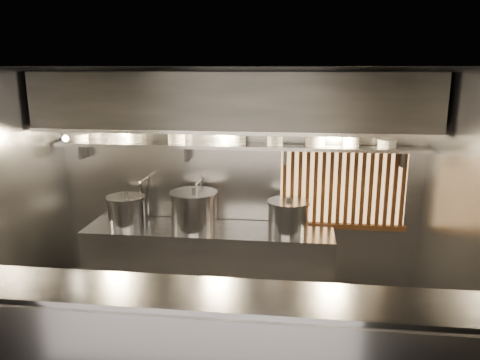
% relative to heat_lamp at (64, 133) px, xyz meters
% --- Properties ---
extents(floor, '(4.50, 4.50, 0.00)m').
position_rel_heat_lamp_xyz_m(floor, '(1.90, -0.85, -2.07)').
color(floor, black).
rests_on(floor, ground).
extents(ceiling, '(4.50, 4.50, 0.00)m').
position_rel_heat_lamp_xyz_m(ceiling, '(1.90, -0.85, 0.73)').
color(ceiling, black).
rests_on(ceiling, wall_back).
extents(wall_back, '(4.50, 0.00, 4.50)m').
position_rel_heat_lamp_xyz_m(wall_back, '(1.90, 0.65, -0.67)').
color(wall_back, gray).
rests_on(wall_back, floor).
extents(wall_right, '(0.00, 3.00, 3.00)m').
position_rel_heat_lamp_xyz_m(wall_right, '(4.15, -0.85, -0.67)').
color(wall_right, gray).
rests_on(wall_right, floor).
extents(serving_counter, '(4.50, 0.56, 1.13)m').
position_rel_heat_lamp_xyz_m(serving_counter, '(1.90, -1.81, -1.50)').
color(serving_counter, '#A2A2A7').
rests_on(serving_counter, floor).
extents(cooking_bench, '(3.00, 0.70, 0.90)m').
position_rel_heat_lamp_xyz_m(cooking_bench, '(1.60, 0.28, -1.62)').
color(cooking_bench, '#A2A2A7').
rests_on(cooking_bench, floor).
extents(bowl_shelf, '(4.40, 0.34, 0.04)m').
position_rel_heat_lamp_xyz_m(bowl_shelf, '(1.90, 0.47, -0.19)').
color(bowl_shelf, '#A2A2A7').
rests_on(bowl_shelf, wall_back).
extents(exhaust_hood, '(4.40, 0.81, 0.65)m').
position_rel_heat_lamp_xyz_m(exhaust_hood, '(1.90, 0.25, 0.36)').
color(exhaust_hood, '#2D2D30').
rests_on(exhaust_hood, ceiling).
extents(wood_screen, '(1.56, 0.09, 1.04)m').
position_rel_heat_lamp_xyz_m(wood_screen, '(3.20, 0.60, -0.69)').
color(wood_screen, '#FFC172').
rests_on(wood_screen, wall_back).
extents(faucet_left, '(0.04, 0.30, 0.50)m').
position_rel_heat_lamp_xyz_m(faucet_left, '(0.75, 0.52, -0.76)').
color(faucet_left, silver).
rests_on(faucet_left, wall_back).
extents(faucet_right, '(0.04, 0.30, 0.50)m').
position_rel_heat_lamp_xyz_m(faucet_right, '(1.45, 0.52, -0.76)').
color(faucet_right, silver).
rests_on(faucet_right, wall_back).
extents(heat_lamp, '(0.25, 0.35, 0.20)m').
position_rel_heat_lamp_xyz_m(heat_lamp, '(0.00, 0.00, 0.00)').
color(heat_lamp, '#A2A2A7').
rests_on(heat_lamp, exhaust_hood).
extents(pendant_bulb, '(0.09, 0.09, 0.19)m').
position_rel_heat_lamp_xyz_m(pendant_bulb, '(1.80, 0.35, -0.11)').
color(pendant_bulb, '#2D2D30').
rests_on(pendant_bulb, exhaust_hood).
extents(stock_pot_left, '(0.52, 0.52, 0.41)m').
position_rel_heat_lamp_xyz_m(stock_pot_left, '(0.58, 0.27, -0.98)').
color(stock_pot_left, '#A2A2A7').
rests_on(stock_pot_left, cooking_bench).
extents(stock_pot_mid, '(0.58, 0.58, 0.50)m').
position_rel_heat_lamp_xyz_m(stock_pot_mid, '(1.43, 0.26, -0.94)').
color(stock_pot_mid, '#A2A2A7').
rests_on(stock_pot_mid, cooking_bench).
extents(stock_pot_right, '(0.62, 0.62, 0.42)m').
position_rel_heat_lamp_xyz_m(stock_pot_right, '(2.56, 0.27, -0.97)').
color(stock_pot_right, '#A2A2A7').
rests_on(stock_pot_right, cooking_bench).
extents(bowl_stack_0, '(0.22, 0.22, 0.09)m').
position_rel_heat_lamp_xyz_m(bowl_stack_0, '(-0.04, 0.47, -0.12)').
color(bowl_stack_0, white).
rests_on(bowl_stack_0, bowl_shelf).
extents(bowl_stack_1, '(0.20, 0.20, 0.17)m').
position_rel_heat_lamp_xyz_m(bowl_stack_1, '(0.67, 0.47, -0.08)').
color(bowl_stack_1, white).
rests_on(bowl_stack_1, bowl_shelf).
extents(bowl_stack_2, '(0.22, 0.22, 0.13)m').
position_rel_heat_lamp_xyz_m(bowl_stack_2, '(1.19, 0.47, -0.10)').
color(bowl_stack_2, white).
rests_on(bowl_stack_2, bowl_shelf).
extents(bowl_stack_3, '(0.21, 0.21, 0.17)m').
position_rel_heat_lamp_xyz_m(bowl_stack_3, '(1.93, 0.47, -0.08)').
color(bowl_stack_3, white).
rests_on(bowl_stack_3, bowl_shelf).
extents(bowl_stack_4, '(0.20, 0.20, 0.17)m').
position_rel_heat_lamp_xyz_m(bowl_stack_4, '(2.37, 0.47, -0.08)').
color(bowl_stack_4, white).
rests_on(bowl_stack_4, bowl_shelf).
extents(bowl_stack_5, '(0.25, 0.25, 0.17)m').
position_rel_heat_lamp_xyz_m(bowl_stack_5, '(2.84, 0.47, -0.08)').
color(bowl_stack_5, white).
rests_on(bowl_stack_5, bowl_shelf).
extents(bowl_stack_6, '(0.20, 0.20, 0.13)m').
position_rel_heat_lamp_xyz_m(bowl_stack_6, '(3.25, 0.47, -0.10)').
color(bowl_stack_6, white).
rests_on(bowl_stack_6, bowl_shelf).
extents(bowl_stack_7, '(0.23, 0.23, 0.09)m').
position_rel_heat_lamp_xyz_m(bowl_stack_7, '(3.66, 0.47, -0.12)').
color(bowl_stack_7, white).
rests_on(bowl_stack_7, bowl_shelf).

